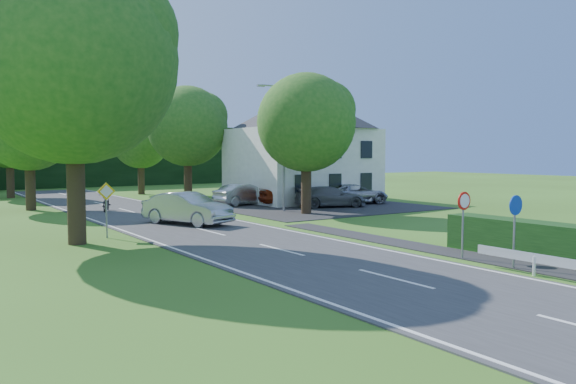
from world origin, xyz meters
TOP-DOWN VIEW (x-y plane):
  - road at (0.00, 20.00)m, footprint 7.00×80.00m
  - parking_pad at (12.00, 33.00)m, footprint 14.00×16.00m
  - line_edge_left at (-3.25, 20.00)m, footprint 0.12×80.00m
  - line_edge_right at (3.25, 20.00)m, footprint 0.12×80.00m
  - line_centre at (0.00, 20.00)m, footprint 0.12×80.00m
  - tree_main at (-6.00, 24.00)m, footprint 9.40×9.40m
  - tree_left_far at (-5.00, 40.00)m, footprint 7.00×7.00m
  - tree_right_far at (7.00, 42.00)m, footprint 7.40×7.40m
  - tree_left_back at (-4.50, 52.00)m, footprint 6.60×6.60m
  - tree_right_back at (6.00, 50.00)m, footprint 6.20×6.20m
  - tree_right_mid at (8.50, 28.00)m, footprint 7.00×7.00m
  - treeline_right at (8.00, 66.00)m, footprint 30.00×5.00m
  - house_white at (14.00, 36.00)m, footprint 10.60×8.40m
  - streetlight at (8.06, 30.00)m, footprint 2.03×0.18m
  - sign_roundabout at (4.30, 10.98)m, footprint 0.64×0.08m
  - sign_speed_limit at (4.30, 12.97)m, footprint 0.64×0.11m
  - sign_priority_left at (-4.50, 24.98)m, footprint 0.78×0.09m
  - moving_car at (0.30, 27.21)m, footprint 3.58×5.29m
  - motorcycle at (-1.20, 36.25)m, footprint 1.53×2.21m
  - parked_car_red at (11.15, 33.00)m, footprint 5.39×3.14m
  - parked_car_silver_a at (8.27, 35.19)m, footprint 4.74×2.25m
  - parked_car_grey at (12.33, 30.42)m, footprint 5.26×3.60m
  - parked_car_silver_b at (15.31, 31.41)m, footprint 5.54×3.38m
  - parasol at (12.28, 35.00)m, footprint 2.41×2.43m

SIDE VIEW (x-z plane):
  - road at x=0.00m, z-range 0.00..0.04m
  - parking_pad at x=12.00m, z-range 0.00..0.04m
  - line_edge_left at x=-3.25m, z-range 0.04..0.05m
  - line_edge_right at x=3.25m, z-range 0.04..0.05m
  - line_centre at x=0.00m, z-range 0.04..0.05m
  - motorcycle at x=-1.20m, z-range 0.04..1.14m
  - parked_car_grey at x=12.33m, z-range 0.04..1.45m
  - parked_car_silver_b at x=15.31m, z-range 0.04..1.48m
  - parked_car_silver_a at x=8.27m, z-range 0.04..1.54m
  - moving_car at x=0.30m, z-range 0.04..1.69m
  - parked_car_red at x=11.15m, z-range 0.04..1.76m
  - parasol at x=12.28m, z-range 0.04..1.83m
  - sign_roundabout at x=4.30m, z-range 0.49..2.86m
  - sign_priority_left at x=-4.50m, z-range 0.50..2.94m
  - sign_speed_limit at x=4.30m, z-range 0.58..2.95m
  - treeline_right at x=8.00m, z-range 0.00..7.00m
  - tree_right_back at x=6.00m, z-range 0.00..7.56m
  - tree_left_back at x=-4.50m, z-range 0.00..8.07m
  - tree_left_far at x=-5.00m, z-range 0.00..8.58m
  - tree_right_mid at x=8.50m, z-range 0.00..8.58m
  - house_white at x=14.00m, z-range 0.11..8.71m
  - streetlight at x=8.06m, z-range 0.46..8.46m
  - tree_right_far at x=7.00m, z-range 0.00..9.09m
  - tree_main at x=-6.00m, z-range 0.00..11.64m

